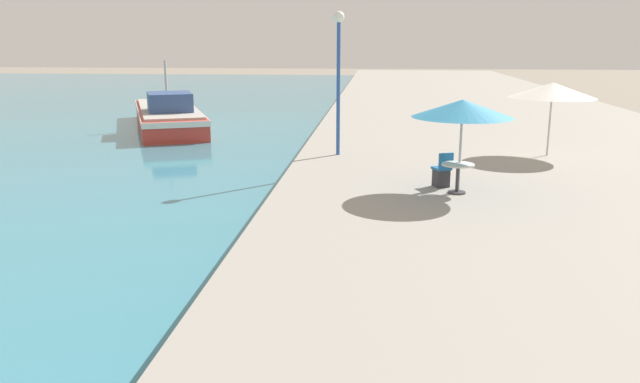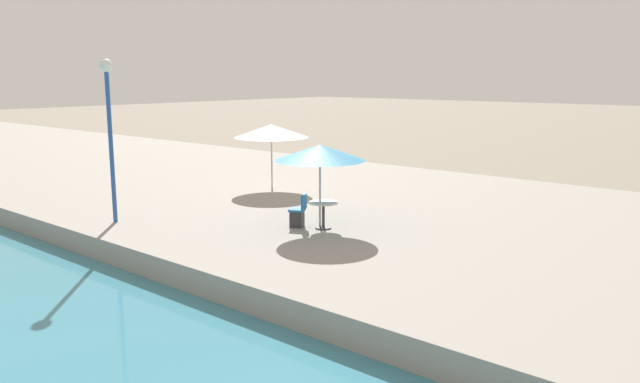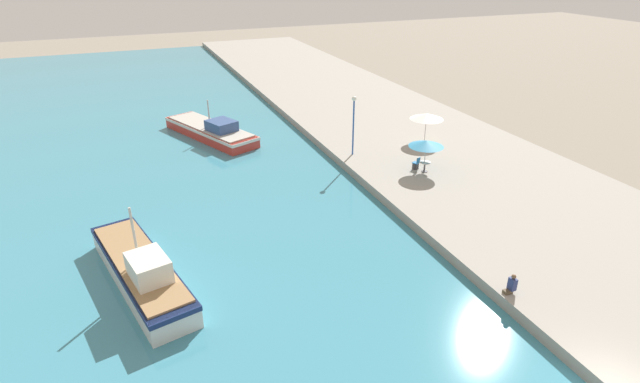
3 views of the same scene
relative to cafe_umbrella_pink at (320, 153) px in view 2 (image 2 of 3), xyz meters
The scene contains 6 objects.
quay_promenade 17.94m from the cafe_umbrella_pink, 79.07° to the left, with size 16.00×90.00×0.64m.
cafe_umbrella_pink is the anchor object (origin of this frame).
cafe_umbrella_white 6.38m from the cafe_umbrella_pink, 56.74° to the left, with size 2.73×2.73×2.35m.
cafe_table 1.54m from the cafe_umbrella_pink, 108.30° to the right, with size 0.80×0.80×0.74m.
cafe_chair_left 1.85m from the cafe_umbrella_pink, 127.48° to the left, with size 0.55×0.56×0.91m.
lamppost 5.95m from the cafe_umbrella_pink, 124.53° to the left, with size 0.36×0.36×4.56m.
Camera 2 is at (-8.07, 8.70, 4.77)m, focal length 35.00 mm.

